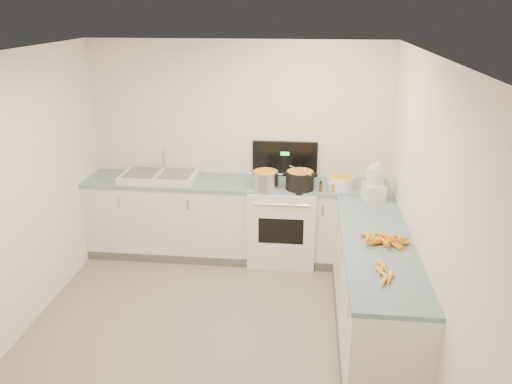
# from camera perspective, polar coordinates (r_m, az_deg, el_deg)

# --- Properties ---
(floor) EXTENTS (3.50, 4.00, 0.00)m
(floor) POSITION_cam_1_polar(r_m,az_deg,el_deg) (4.71, -5.27, -16.74)
(floor) COLOR gray
(floor) RESTS_ON ground
(ceiling) EXTENTS (3.50, 4.00, 0.00)m
(ceiling) POSITION_cam_1_polar(r_m,az_deg,el_deg) (3.76, -6.55, 15.10)
(ceiling) COLOR white
(ceiling) RESTS_ON ground
(wall_back) EXTENTS (3.50, 0.00, 2.50)m
(wall_back) POSITION_cam_1_polar(r_m,az_deg,el_deg) (5.94, -1.97, 4.97)
(wall_back) COLOR white
(wall_back) RESTS_ON ground
(wall_left) EXTENTS (0.00, 4.00, 2.50)m
(wall_left) POSITION_cam_1_polar(r_m,az_deg,el_deg) (4.74, -27.02, -1.49)
(wall_left) COLOR white
(wall_left) RESTS_ON ground
(wall_right) EXTENTS (0.00, 4.00, 2.50)m
(wall_right) POSITION_cam_1_polar(r_m,az_deg,el_deg) (4.11, 18.87, -3.55)
(wall_right) COLOR white
(wall_right) RESTS_ON ground
(counter_back) EXTENTS (3.50, 0.62, 0.94)m
(counter_back) POSITION_cam_1_polar(r_m,az_deg,el_deg) (5.92, -2.28, -3.09)
(counter_back) COLOR white
(counter_back) RESTS_ON ground
(counter_right) EXTENTS (0.62, 2.20, 0.94)m
(counter_right) POSITION_cam_1_polar(r_m,az_deg,el_deg) (4.67, 13.35, -10.69)
(counter_right) COLOR white
(counter_right) RESTS_ON ground
(stove) EXTENTS (0.76, 0.65, 1.36)m
(stove) POSITION_cam_1_polar(r_m,az_deg,el_deg) (5.86, 3.04, -3.35)
(stove) COLOR white
(stove) RESTS_ON ground
(sink) EXTENTS (0.86, 0.52, 0.31)m
(sink) POSITION_cam_1_polar(r_m,az_deg,el_deg) (5.93, -10.99, 1.82)
(sink) COLOR white
(sink) RESTS_ON counter_back
(steel_pot) EXTENTS (0.35, 0.35, 0.22)m
(steel_pot) POSITION_cam_1_polar(r_m,az_deg,el_deg) (5.52, 1.07, 1.32)
(steel_pot) COLOR silver
(steel_pot) RESTS_ON stove
(black_pot) EXTENTS (0.40, 0.40, 0.22)m
(black_pot) POSITION_cam_1_polar(r_m,az_deg,el_deg) (5.51, 5.03, 1.26)
(black_pot) COLOR black
(black_pot) RESTS_ON stove
(wooden_spoon) EXTENTS (0.25, 0.32, 0.02)m
(wooden_spoon) POSITION_cam_1_polar(r_m,az_deg,el_deg) (5.47, 5.07, 2.46)
(wooden_spoon) COLOR #AD7A47
(wooden_spoon) RESTS_ON black_pot
(mixing_bowl) EXTENTS (0.31, 0.31, 0.14)m
(mixing_bowl) POSITION_cam_1_polar(r_m,az_deg,el_deg) (5.60, 9.64, 1.09)
(mixing_bowl) COLOR white
(mixing_bowl) RESTS_ON counter_back
(extract_bottle) EXTENTS (0.04, 0.04, 0.10)m
(extract_bottle) POSITION_cam_1_polar(r_m,az_deg,el_deg) (5.47, 7.39, 0.54)
(extract_bottle) COLOR #593319
(extract_bottle) RESTS_ON counter_back
(spice_jar) EXTENTS (0.05, 0.05, 0.09)m
(spice_jar) POSITION_cam_1_polar(r_m,az_deg,el_deg) (5.46, 8.53, 0.44)
(spice_jar) COLOR #E5B266
(spice_jar) RESTS_ON counter_back
(food_processor) EXTENTS (0.24, 0.27, 0.39)m
(food_processor) POSITION_cam_1_polar(r_m,az_deg,el_deg) (5.31, 13.37, 0.86)
(food_processor) COLOR white
(food_processor) RESTS_ON counter_right
(carrot_pile) EXTENTS (0.45, 0.37, 0.09)m
(carrot_pile) POSITION_cam_1_polar(r_m,az_deg,el_deg) (4.42, 14.63, -5.26)
(carrot_pile) COLOR orange
(carrot_pile) RESTS_ON counter_right
(peeled_carrots) EXTENTS (0.15, 0.42, 0.04)m
(peeled_carrots) POSITION_cam_1_polar(r_m,az_deg,el_deg) (3.91, 14.45, -9.06)
(peeled_carrots) COLOR #FF9F26
(peeled_carrots) RESTS_ON counter_right
(peelings) EXTENTS (0.21, 0.28, 0.01)m
(peelings) POSITION_cam_1_polar(r_m,az_deg,el_deg) (5.98, -12.96, 2.22)
(peelings) COLOR tan
(peelings) RESTS_ON sink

